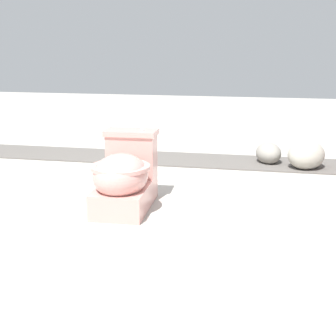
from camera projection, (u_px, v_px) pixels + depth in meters
name	position (u px, v px, depth m)	size (l,w,h in m)	color
ground_plane	(107.00, 201.00, 3.37)	(14.00, 14.00, 0.00)	#B7B2A8
gravel_strip	(199.00, 160.00, 4.50)	(0.56, 8.00, 0.01)	#605B56
toilet	(124.00, 177.00, 3.16)	(0.64, 0.40, 0.52)	#E09E93
boulder_near	(306.00, 155.00, 4.18)	(0.35, 0.30, 0.26)	#ADA899
boulder_far	(268.00, 153.00, 4.39)	(0.29, 0.23, 0.20)	gray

